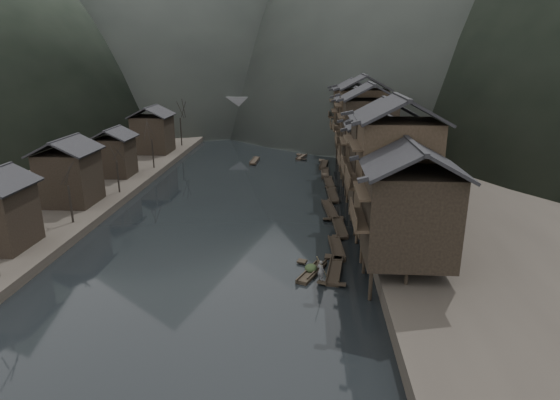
{
  "coord_description": "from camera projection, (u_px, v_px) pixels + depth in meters",
  "views": [
    {
      "loc": [
        9.16,
        -44.26,
        18.91
      ],
      "look_at": [
        5.78,
        7.99,
        2.5
      ],
      "focal_mm": 30.0,
      "sensor_mm": 36.0,
      "label": 1
    }
  ],
  "objects": [
    {
      "name": "stone_bridge",
      "position": [
        273.0,
        112.0,
        115.4
      ],
      "size": [
        40.0,
        6.0,
        9.0
      ],
      "color": "#4C4C4F",
      "rests_on": "ground"
    },
    {
      "name": "stilt_houses",
      "position": [
        370.0,
        130.0,
        63.19
      ],
      "size": [
        9.0,
        67.6,
        16.12
      ],
      "color": "black",
      "rests_on": "ground"
    },
    {
      "name": "bamboo_pole",
      "position": [
        324.0,
        239.0,
        39.21
      ],
      "size": [
        1.24,
        2.8,
        3.53
      ],
      "primitive_type": "cylinder",
      "rotation": [
        0.7,
        0.0,
        -0.4
      ],
      "color": "#8C7A51",
      "rests_on": "boatman"
    },
    {
      "name": "boatman",
      "position": [
        321.0,
        268.0,
        40.03
      ],
      "size": [
        0.81,
        0.76,
        1.86
      ],
      "primitive_type": "imported",
      "rotation": [
        0.0,
        0.0,
        2.5
      ],
      "color": "#545557",
      "rests_on": "hero_sampan"
    },
    {
      "name": "moored_sampans",
      "position": [
        330.0,
        200.0,
        62.49
      ],
      "size": [
        2.76,
        49.21,
        0.47
      ],
      "color": "black",
      "rests_on": "water"
    },
    {
      "name": "water",
      "position": [
        219.0,
        245.0,
        48.37
      ],
      "size": [
        300.0,
        300.0,
        0.0
      ],
      "primitive_type": "plane",
      "color": "black",
      "rests_on": "ground"
    },
    {
      "name": "left_bank",
      "position": [
        76.0,
        155.0,
        88.43
      ],
      "size": [
        40.0,
        200.0,
        1.2
      ],
      "primitive_type": "cube",
      "color": "#2D2823",
      "rests_on": "ground"
    },
    {
      "name": "cargo_heap",
      "position": [
        311.0,
        265.0,
        42.03
      ],
      "size": [
        1.14,
        1.49,
        0.68
      ],
      "primitive_type": "ellipsoid",
      "color": "black",
      "rests_on": "hero_sampan"
    },
    {
      "name": "right_bank",
      "position": [
        453.0,
        159.0,
        84.03
      ],
      "size": [
        40.0,
        200.0,
        1.8
      ],
      "primitive_type": "cube",
      "color": "#2D2823",
      "rests_on": "ground"
    },
    {
      "name": "bare_trees",
      "position": [
        124.0,
        145.0,
        65.86
      ],
      "size": [
        3.97,
        63.3,
        7.94
      ],
      "color": "black",
      "rests_on": "left_bank"
    },
    {
      "name": "left_houses",
      "position": [
        103.0,
        150.0,
        67.09
      ],
      "size": [
        8.1,
        53.2,
        8.73
      ],
      "color": "black",
      "rests_on": "left_bank"
    },
    {
      "name": "hero_sampan",
      "position": [
        312.0,
        272.0,
        41.99
      ],
      "size": [
        2.89,
        5.07,
        0.44
      ],
      "color": "black",
      "rests_on": "water"
    },
    {
      "name": "midriver_boats",
      "position": [
        282.0,
        153.0,
        91.87
      ],
      "size": [
        10.27,
        22.42,
        0.45
      ],
      "color": "black",
      "rests_on": "water"
    }
  ]
}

